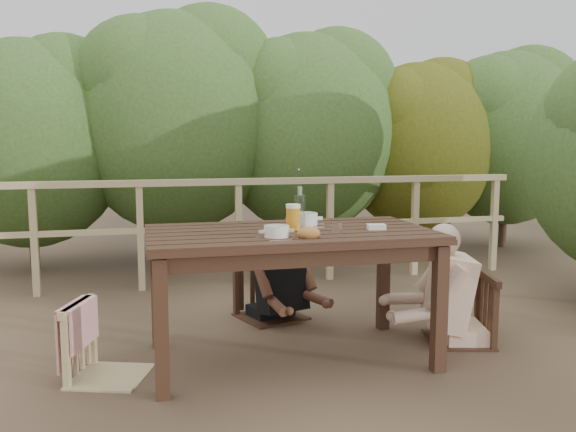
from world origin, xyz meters
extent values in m
plane|color=brown|center=(0.00, 0.00, 0.00)|extent=(60.00, 60.00, 0.00)
cube|color=black|center=(0.00, 0.00, 0.40)|extent=(1.74, 0.98, 0.80)
cube|color=tan|center=(-1.09, -0.06, 0.42)|extent=(0.53, 0.53, 0.83)
cube|color=black|center=(0.07, 0.88, 0.46)|extent=(0.59, 0.59, 0.93)
cube|color=black|center=(1.20, 0.04, 0.44)|extent=(0.54, 0.54, 0.88)
cube|color=tan|center=(0.00, 2.00, 0.51)|extent=(5.60, 0.10, 1.01)
cylinder|color=white|center=(-0.14, -0.23, 0.84)|extent=(0.25, 0.25, 0.08)
cylinder|color=silver|center=(0.14, 0.18, 0.85)|extent=(0.29, 0.29, 0.10)
ellipsoid|color=#9D662E|center=(0.04, -0.30, 0.84)|extent=(0.14, 0.10, 0.08)
cylinder|color=orange|center=(0.02, 0.01, 0.89)|extent=(0.09, 0.09, 0.17)
cylinder|color=white|center=(0.08, 0.08, 0.94)|extent=(0.07, 0.07, 0.28)
cylinder|color=silver|center=(0.23, -0.20, 0.84)|extent=(0.07, 0.07, 0.08)
cube|color=white|center=(0.53, -0.10, 0.83)|extent=(0.12, 0.10, 0.05)
camera|label=1|loc=(-0.89, -3.57, 1.38)|focal=37.70mm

